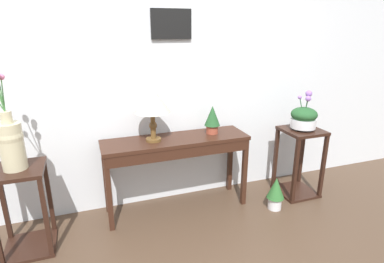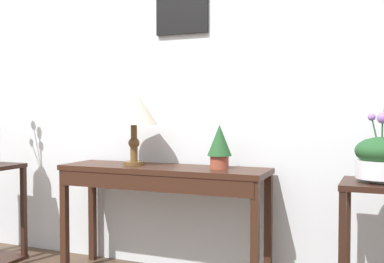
{
  "view_description": "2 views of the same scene",
  "coord_description": "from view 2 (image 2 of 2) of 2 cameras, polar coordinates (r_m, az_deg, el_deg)",
  "views": [
    {
      "loc": [
        -0.64,
        -1.55,
        1.73
      ],
      "look_at": [
        0.35,
        1.25,
        0.76
      ],
      "focal_mm": 29.23,
      "sensor_mm": 36.0,
      "label": 1
    },
    {
      "loc": [
        1.48,
        -1.59,
        1.09
      ],
      "look_at": [
        0.33,
        1.19,
        0.98
      ],
      "focal_mm": 43.37,
      "sensor_mm": 36.0,
      "label": 2
    }
  ],
  "objects": [
    {
      "name": "back_wall_with_art",
      "position": [
        3.36,
        -3.75,
        7.46
      ],
      "size": [
        9.0,
        0.13,
        2.8
      ],
      "color": "silver",
      "rests_on": "ground"
    },
    {
      "name": "planter_bowl_wide_right",
      "position": [
        2.57,
        22.29,
        -2.91
      ],
      "size": [
        0.26,
        0.26,
        0.4
      ],
      "color": "silver",
      "rests_on": "pedestal_stand_right"
    },
    {
      "name": "table_lamp",
      "position": [
        3.12,
        -7.17,
        2.73
      ],
      "size": [
        0.32,
        0.32,
        0.51
      ],
      "color": "brown",
      "rests_on": "console_table"
    },
    {
      "name": "potted_plant_on_console",
      "position": [
        2.91,
        3.4,
        -1.61
      ],
      "size": [
        0.15,
        0.15,
        0.28
      ],
      "color": "#9E4733",
      "rests_on": "console_table"
    },
    {
      "name": "pedestal_stand_right",
      "position": [
        2.66,
        22.12,
        -13.72
      ],
      "size": [
        0.39,
        0.39,
        0.74
      ],
      "color": "black",
      "rests_on": "ground"
    },
    {
      "name": "console_table",
      "position": [
        3.04,
        -3.81,
        -6.26
      ],
      "size": [
        1.39,
        0.39,
        0.75
      ],
      "color": "#381E14",
      "rests_on": "ground"
    }
  ]
}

